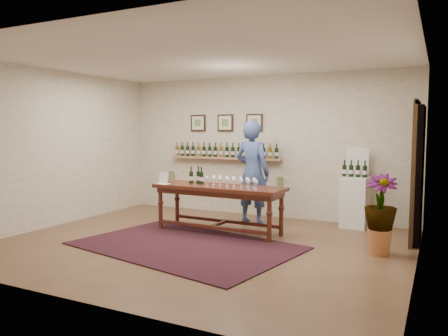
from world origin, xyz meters
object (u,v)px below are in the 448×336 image
at_px(display_pedestal, 355,202).
at_px(potted_plant, 380,214).
at_px(tasting_table, 219,193).
at_px(person, 252,173).

distance_m(display_pedestal, potted_plant, 1.73).
height_order(tasting_table, potted_plant, potted_plant).
relative_size(tasting_table, potted_plant, 2.34).
relative_size(potted_plant, person, 0.51).
bearing_deg(tasting_table, display_pedestal, 37.33).
height_order(tasting_table, person, person).
height_order(tasting_table, display_pedestal, display_pedestal).
distance_m(tasting_table, display_pedestal, 2.47).
bearing_deg(potted_plant, display_pedestal, 110.57).
relative_size(tasting_table, person, 1.20).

